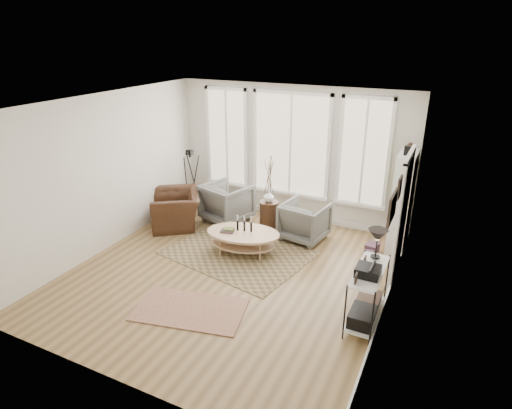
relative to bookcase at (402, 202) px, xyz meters
The scene contains 17 objects.
room 3.30m from the bookcase, 137.70° to the right, with size 5.50×5.54×2.90m.
bay_window 2.57m from the bookcase, 168.63° to the left, with size 4.14×0.12×2.24m.
door 1.10m from the bookcase, 82.91° to the right, with size 0.09×1.06×2.22m.
bookcase is the anchor object (origin of this frame).
low_shelf 2.56m from the bookcase, 91.28° to the right, with size 0.38×1.08×1.30m.
wall_art 2.66m from the bookcase, 86.75° to the right, with size 0.04×0.88×0.44m.
rug_main 3.21m from the bookcase, 150.01° to the right, with size 2.52×1.89×0.01m, color brown.
rug_runner 4.33m from the bookcase, 125.83° to the right, with size 1.63×0.91×0.01m, color brown.
coffee_table 3.04m from the bookcase, 150.06° to the right, with size 1.51×1.12×0.63m.
armchair_left 3.63m from the bookcase, behind, with size 0.91×0.94×0.85m, color slate.
armchair_right 1.88m from the bookcase, 166.30° to the right, with size 0.83×0.85×0.77m, color slate.
side_table 2.61m from the bookcase, behind, with size 0.40×0.40×1.67m.
vase 2.63m from the bookcase, behind, with size 0.22×0.22×0.23m, color silver.
accent_chair 4.59m from the bookcase, 167.58° to the right, with size 0.99×1.13×0.74m, color #3D2417.
tripod_camera 4.57m from the bookcase, behind, with size 0.51×0.51×1.45m.
book_stack_near 1.03m from the bookcase, 134.70° to the right, with size 0.21×0.27×0.17m, color brown.
book_stack_far 1.19m from the bookcase, 119.04° to the right, with size 0.17×0.22×0.14m, color brown.
Camera 1 is at (3.18, -5.59, 3.91)m, focal length 30.00 mm.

